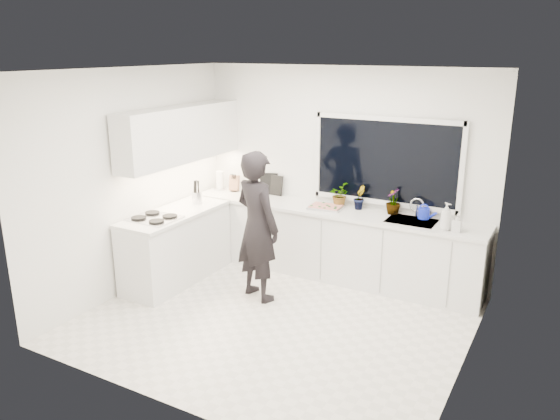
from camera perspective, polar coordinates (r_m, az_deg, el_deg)
The scene contains 25 objects.
floor at distance 6.20m, azimuth -0.44°, elevation -11.49°, with size 4.00×3.50×0.02m, color beige.
wall_back at distance 7.22m, azimuth 6.48°, elevation 4.03°, with size 4.00×0.02×2.70m, color white.
wall_left at distance 6.88m, azimuth -15.20°, elevation 2.91°, with size 0.02×3.50×2.70m, color white.
wall_right at distance 5.05m, azimuth 19.79°, elevation -2.43°, with size 0.02×3.50×2.70m, color white.
ceiling at distance 5.47m, azimuth -0.50°, elevation 14.51°, with size 4.00×3.50×0.02m, color white.
window at distance 6.94m, azimuth 10.99°, elevation 5.01°, with size 1.80×0.02×1.00m, color black.
base_cabinets_back at distance 7.20m, azimuth 5.28°, elevation -3.51°, with size 3.92×0.58×0.88m, color white.
base_cabinets_left at distance 7.16m, azimuth -10.75°, elevation -3.87°, with size 0.58×1.60×0.88m, color white.
countertop_back at distance 7.05m, azimuth 5.34°, elevation -0.02°, with size 3.94×0.62×0.04m, color silver.
countertop_left at distance 7.02m, azimuth -10.95°, elevation -0.34°, with size 0.62×1.60×0.04m, color silver.
upper_cabinets at distance 7.15m, azimuth -10.31°, elevation 7.82°, with size 0.34×2.10×0.70m, color white.
sink at distance 6.74m, azimuth 13.55°, elevation -1.50°, with size 0.58×0.42×0.14m, color silver.
faucet at distance 6.87m, azimuth 14.10°, elevation 0.23°, with size 0.03×0.03×0.22m, color silver.
stovetop at distance 6.77m, azimuth -12.99°, elevation -0.79°, with size 0.56×0.48×0.03m, color black.
person at distance 6.40m, azimuth -2.40°, elevation -1.71°, with size 0.66×0.43×1.80m, color black.
pizza_tray at distance 7.05m, azimuth 4.81°, elevation 0.28°, with size 0.42×0.31×0.03m, color silver.
pizza at distance 7.04m, azimuth 4.82°, elevation 0.41°, with size 0.39×0.28×0.01m, color #AF1E17.
watering_can at distance 6.83m, azimuth 14.79°, elevation -0.34°, with size 0.14×0.14×0.13m, color #1628D0.
paper_towel_roll at distance 7.98m, azimuth -6.30°, elevation 3.03°, with size 0.11×0.11×0.26m, color silver.
knife_block at distance 7.89m, azimuth -4.79°, elevation 2.77°, with size 0.13×0.10×0.22m, color olive.
utensil_crock at distance 7.32m, azimuth -8.68°, elevation 1.29°, with size 0.13×0.13×0.16m, color silver.
picture_frame_large at distance 7.64m, azimuth -0.45°, elevation 2.61°, with size 0.22×0.02×0.28m, color black.
picture_frame_small at distance 7.69m, azimuth -1.17°, elevation 2.77°, with size 0.25×0.02×0.30m, color black.
herb_plants at distance 7.05m, azimuth 8.09°, elevation 1.36°, with size 1.01×0.35×0.33m.
soap_bottles at distance 6.44m, azimuth 17.25°, elevation -0.83°, with size 0.26×0.17×0.32m.
Camera 1 is at (2.71, -4.75, 2.92)m, focal length 35.00 mm.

